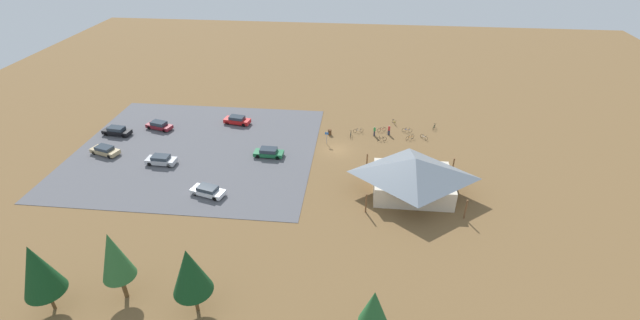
% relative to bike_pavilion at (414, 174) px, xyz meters
% --- Properties ---
extents(ground, '(160.00, 160.00, 0.00)m').
position_rel_bike_pavilion_xyz_m(ground, '(10.86, -10.53, -2.96)').
color(ground, brown).
rests_on(ground, ground).
extents(parking_lot_asphalt, '(37.27, 32.56, 0.05)m').
position_rel_bike_pavilion_xyz_m(parking_lot_asphalt, '(32.92, -8.24, -2.94)').
color(parking_lot_asphalt, '#56565B').
rests_on(parking_lot_asphalt, ground).
extents(bike_pavilion, '(12.53, 10.21, 5.33)m').
position_rel_bike_pavilion_xyz_m(bike_pavilion, '(0.00, 0.00, 0.00)').
color(bike_pavilion, beige).
rests_on(bike_pavilion, ground).
extents(trash_bin, '(0.60, 0.60, 0.90)m').
position_rel_bike_pavilion_xyz_m(trash_bin, '(12.37, -15.51, -2.51)').
color(trash_bin, brown).
rests_on(trash_bin, ground).
extents(lot_sign, '(0.56, 0.08, 2.20)m').
position_rel_bike_pavilion_xyz_m(lot_sign, '(12.59, -12.28, -1.55)').
color(lot_sign, '#99999E').
rests_on(lot_sign, ground).
extents(pine_midwest, '(3.13, 3.13, 8.14)m').
position_rel_bike_pavilion_xyz_m(pine_midwest, '(29.68, 21.07, 2.51)').
color(pine_midwest, brown).
rests_on(pine_midwest, ground).
extents(pine_far_east, '(3.72, 3.72, 8.02)m').
position_rel_bike_pavilion_xyz_m(pine_far_east, '(35.91, 23.23, 2.28)').
color(pine_far_east, brown).
rests_on(pine_far_east, ground).
extents(pine_center, '(2.52, 2.52, 6.54)m').
position_rel_bike_pavilion_xyz_m(pine_center, '(5.39, 23.93, 1.74)').
color(pine_center, brown).
rests_on(pine_center, ground).
extents(pine_east, '(3.73, 3.73, 7.67)m').
position_rel_bike_pavilion_xyz_m(pine_east, '(22.06, 21.92, 2.19)').
color(pine_east, brown).
rests_on(pine_east, ground).
extents(bicycle_red_front_row, '(1.54, 0.74, 0.84)m').
position_rel_bike_pavilion_xyz_m(bicycle_red_front_row, '(3.67, -17.52, -2.59)').
color(bicycle_red_front_row, black).
rests_on(bicycle_red_front_row, ground).
extents(bicycle_black_trailside, '(1.61, 0.51, 0.85)m').
position_rel_bike_pavilion_xyz_m(bicycle_black_trailside, '(3.74, -14.26, -2.60)').
color(bicycle_black_trailside, black).
rests_on(bicycle_black_trailside, ground).
extents(bicycle_teal_by_bin, '(0.48, 1.82, 0.89)m').
position_rel_bike_pavilion_xyz_m(bicycle_teal_by_bin, '(8.84, -15.18, -2.57)').
color(bicycle_teal_by_bin, black).
rests_on(bicycle_teal_by_bin, ground).
extents(bicycle_white_yard_right, '(1.10, 1.26, 0.74)m').
position_rel_bike_pavilion_xyz_m(bicycle_white_yard_right, '(-3.22, -15.57, -2.62)').
color(bicycle_white_yard_right, black).
rests_on(bicycle_white_yard_right, ground).
extents(bicycle_orange_yard_left, '(1.46, 1.09, 0.80)m').
position_rel_bike_pavilion_xyz_m(bicycle_orange_yard_left, '(-0.91, -15.19, -2.60)').
color(bicycle_orange_yard_left, black).
rests_on(bicycle_orange_yard_left, ground).
extents(bicycle_silver_edge_south, '(1.71, 0.49, 0.80)m').
position_rel_bike_pavilion_xyz_m(bicycle_silver_edge_south, '(7.60, -16.79, -2.61)').
color(bicycle_silver_edge_south, black).
rests_on(bicycle_silver_edge_south, ground).
extents(bicycle_blue_lone_west, '(1.71, 0.48, 0.82)m').
position_rel_bike_pavilion_xyz_m(bicycle_blue_lone_west, '(-0.60, -17.71, -2.58)').
color(bicycle_blue_lone_west, black).
rests_on(bicycle_blue_lone_west, ground).
extents(bicycle_green_yard_center, '(0.69, 1.60, 0.86)m').
position_rel_bike_pavilion_xyz_m(bicycle_green_yard_center, '(-5.30, -19.45, -2.59)').
color(bicycle_green_yard_center, black).
rests_on(bicycle_green_yard_center, ground).
extents(bicycle_yellow_near_sign, '(0.68, 1.60, 0.83)m').
position_rel_bike_pavilion_xyz_m(bicycle_yellow_near_sign, '(1.44, -20.60, -2.59)').
color(bicycle_yellow_near_sign, black).
rests_on(bicycle_yellow_near_sign, ground).
extents(car_black_front_row, '(4.87, 2.24, 1.43)m').
position_rel_bike_pavilion_xyz_m(car_black_front_row, '(47.73, -11.73, -2.20)').
color(car_black_front_row, black).
rests_on(car_black_front_row, parking_lot_asphalt).
extents(car_silver_back_corner, '(4.50, 2.01, 1.40)m').
position_rel_bike_pavilion_xyz_m(car_silver_back_corner, '(36.53, -3.52, -2.21)').
color(car_silver_back_corner, '#BCBCC1').
rests_on(car_silver_back_corner, parking_lot_asphalt).
extents(car_red_by_curb, '(4.79, 2.50, 1.43)m').
position_rel_bike_pavilion_xyz_m(car_red_by_curb, '(28.83, -17.82, -2.20)').
color(car_red_by_curb, red).
rests_on(car_red_by_curb, parking_lot_asphalt).
extents(car_green_aisle_side, '(4.55, 1.95, 1.37)m').
position_rel_bike_pavilion_xyz_m(car_green_aisle_side, '(21.08, -7.37, -2.23)').
color(car_green_aisle_side, '#1E6B3D').
rests_on(car_green_aisle_side, parking_lot_asphalt).
extents(car_tan_end_stall, '(4.87, 3.02, 1.34)m').
position_rel_bike_pavilion_xyz_m(car_tan_end_stall, '(46.37, -5.42, -2.24)').
color(car_tan_end_stall, tan).
rests_on(car_tan_end_stall, parking_lot_asphalt).
extents(car_white_inner_stall, '(4.90, 2.99, 1.31)m').
position_rel_bike_pavilion_xyz_m(car_white_inner_stall, '(27.09, 3.43, -2.25)').
color(car_white_inner_stall, white).
rests_on(car_white_inner_stall, parking_lot_asphalt).
extents(car_maroon_far_end, '(4.83, 2.84, 1.39)m').
position_rel_bike_pavilion_xyz_m(car_maroon_far_end, '(41.59, -14.50, -2.22)').
color(car_maroon_far_end, maroon).
rests_on(car_maroon_far_end, parking_lot_asphalt).
extents(visitor_by_pavilion, '(0.38, 0.36, 1.76)m').
position_rel_bike_pavilion_xyz_m(visitor_by_pavilion, '(2.52, -16.47, -2.04)').
color(visitor_by_pavilion, '#2D3347').
rests_on(visitor_by_pavilion, ground).
extents(visitor_crossing_yard, '(0.36, 0.36, 1.71)m').
position_rel_bike_pavilion_xyz_m(visitor_crossing_yard, '(4.93, -15.87, -2.06)').
color(visitor_crossing_yard, '#2D3347').
rests_on(visitor_crossing_yard, ground).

